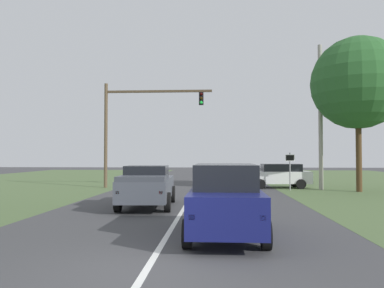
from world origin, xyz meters
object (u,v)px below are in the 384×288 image
Objects in this scene: red_suv_near at (225,199)px; traffic_light at (134,118)px; crossing_suv_far at (279,175)px; keep_moving_sign at (290,166)px; utility_pole_right at (320,117)px; pickup_truck_lead at (147,185)px; oak_tree_right at (358,83)px.

red_suv_near is 0.62× the size of traffic_light.
red_suv_near reaches higher than crossing_suv_far.
red_suv_near is at bearing -69.82° from traffic_light.
keep_moving_sign reaches higher than crossing_suv_far.
keep_moving_sign is 0.25× the size of utility_pole_right.
pickup_truck_lead is at bearing 118.38° from red_suv_near.
utility_pole_right reaches higher than pickup_truck_lead.
pickup_truck_lead is at bearing -131.39° from keep_moving_sign.
traffic_light is at bearing 110.18° from red_suv_near.
traffic_light reaches higher than crossing_suv_far.
utility_pole_right is (-1.96, 1.56, -2.00)m from oak_tree_right.
utility_pole_right is at bearing 20.15° from keep_moving_sign.
red_suv_near is 1.93× the size of keep_moving_sign.
oak_tree_right is at bearing -8.59° from traffic_light.
utility_pole_right is at bearing 44.02° from pickup_truck_lead.
red_suv_near is 0.49× the size of utility_pole_right.
red_suv_near reaches higher than pickup_truck_lead.
traffic_light is at bearing -177.28° from crossing_suv_far.
crossing_suv_far is (4.21, 17.08, -0.15)m from red_suv_near.
keep_moving_sign reaches higher than red_suv_near.
oak_tree_right reaches higher than utility_pole_right.
pickup_truck_lead is 0.55× the size of oak_tree_right.
crossing_suv_far is at bearing 102.01° from keep_moving_sign.
pickup_truck_lead is at bearing -135.98° from utility_pole_right.
utility_pole_right is at bearing -24.15° from crossing_suv_far.
red_suv_near is 17.74m from utility_pole_right.
keep_moving_sign is at bearing 48.61° from pickup_truck_lead.
utility_pole_right is (10.16, 9.81, 3.97)m from pickup_truck_lead.
oak_tree_right is (12.12, 8.26, 5.97)m from pickup_truck_lead.
oak_tree_right reaches higher than traffic_light.
oak_tree_right is (8.83, 14.34, 5.88)m from red_suv_near.
crossing_suv_far is (7.50, 11.00, -0.06)m from pickup_truck_lead.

